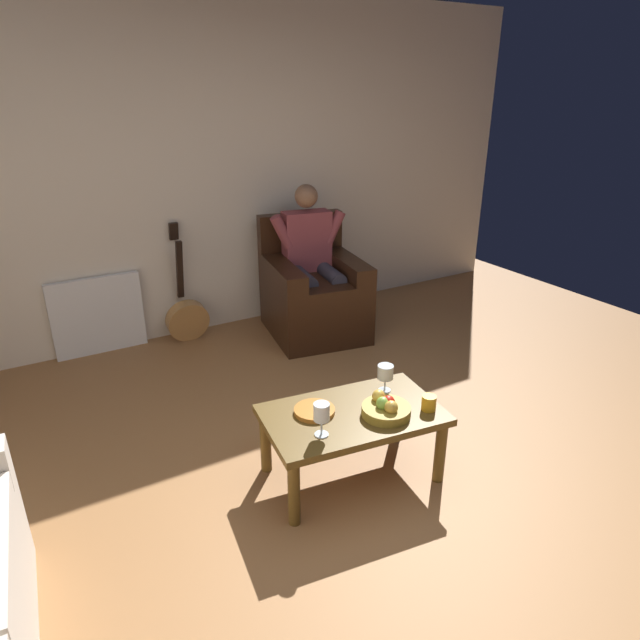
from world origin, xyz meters
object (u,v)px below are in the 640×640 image
coffee_table (352,422)px  wine_glass_near (385,373)px  person_seated (312,257)px  guitar (187,316)px  wine_glass_far (322,414)px  decorative_dish (314,411)px  armchair (313,294)px  fruit_bowl (386,408)px  candle_jar (429,403)px

coffee_table → wine_glass_near: wine_glass_near is taller
coffee_table → person_seated: bearing=-113.4°
guitar → wine_glass_far: size_ratio=5.57×
person_seated → guitar: person_seated is taller
wine_glass_near → wine_glass_far: bearing=20.2°
coffee_table → decorative_dish: size_ratio=4.60×
armchair → decorative_dish: size_ratio=4.51×
fruit_bowl → candle_jar: 0.24m
person_seated → decorative_dish: 1.99m
armchair → coffee_table: bearing=76.1°
guitar → wine_glass_far: (0.04, 2.26, 0.31)m
wine_glass_near → candle_jar: bearing=106.2°
coffee_table → decorative_dish: (0.18, -0.09, 0.07)m
armchair → coffee_table: armchair is taller
person_seated → decorative_dish: (0.96, 1.72, -0.25)m
person_seated → wine_glass_far: person_seated is taller
wine_glass_far → fruit_bowl: (-0.38, 0.01, -0.08)m
coffee_table → wine_glass_far: 0.32m
guitar → wine_glass_near: size_ratio=6.25×
guitar → candle_jar: size_ratio=12.02×
person_seated → candle_jar: person_seated is taller
armchair → candle_jar: bearing=87.5°
guitar → decorative_dish: guitar is taller
coffee_table → guitar: bearing=-84.5°
coffee_table → candle_jar: bearing=152.9°
armchair → fruit_bowl: 2.01m
decorative_dish → person_seated: bearing=-119.2°
armchair → person_seated: (-0.00, -0.02, 0.32)m
guitar → fruit_bowl: guitar is taller
coffee_table → guitar: size_ratio=1.01×
coffee_table → decorative_dish: 0.21m
armchair → guitar: bearing=-10.9°
wine_glass_near → decorative_dish: (0.45, -0.00, -0.10)m
coffee_table → fruit_bowl: 0.20m
fruit_bowl → decorative_dish: (0.31, -0.20, -0.03)m
coffee_table → guitar: 2.18m
wine_glass_near → person_seated: bearing=-106.5°
decorative_dish → guitar: bearing=-89.1°
person_seated → fruit_bowl: size_ratio=4.86×
guitar → fruit_bowl: 2.31m
wine_glass_far → decorative_dish: size_ratio=0.82×
wine_glass_near → armchair: bearing=-106.6°
candle_jar → armchair: bearing=-102.2°
decorative_dish → fruit_bowl: bearing=146.9°
decorative_dish → coffee_table: bearing=151.6°
person_seated → wine_glass_far: 2.18m
armchair → coffee_table: 1.96m
armchair → guitar: 1.07m
armchair → guitar: guitar is taller
guitar → wine_glass_far: guitar is taller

